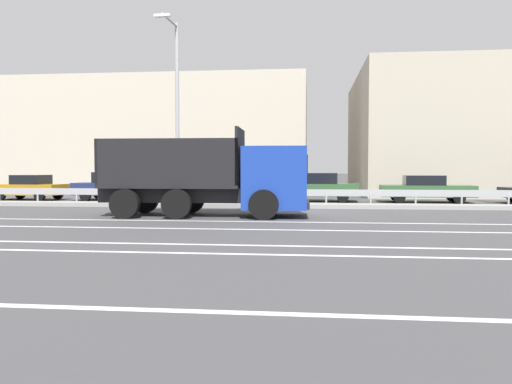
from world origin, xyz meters
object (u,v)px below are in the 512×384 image
object	(u,v)px
street_lamp_1	(176,105)
parked_car_3	(116,186)
median_road_sign	(165,177)
parked_car_6	(426,189)
parked_car_4	(219,187)
parked_car_5	(318,187)
parked_car_2	(30,187)
dump_truck	(232,182)

from	to	relation	value
street_lamp_1	parked_car_3	bearing A→B (deg)	135.95
median_road_sign	parked_car_6	xyz separation A→B (m)	(12.65, 4.18, -0.67)
parked_car_3	parked_car_4	distance (m)	5.92
parked_car_6	parked_car_5	bearing A→B (deg)	-88.61
median_road_sign	street_lamp_1	size ratio (longest dim) A/B	0.31
street_lamp_1	parked_car_4	world-z (taller)	street_lamp_1
parked_car_3	median_road_sign	bearing A→B (deg)	43.11
street_lamp_1	parked_car_2	size ratio (longest dim) A/B	2.08
dump_truck	street_lamp_1	distance (m)	6.14
street_lamp_1	parked_car_4	size ratio (longest dim) A/B	1.69
dump_truck	parked_car_3	distance (m)	11.71
street_lamp_1	parked_car_3	size ratio (longest dim) A/B	1.86
parked_car_2	parked_car_4	xyz separation A→B (m)	(10.72, 0.09, 0.07)
street_lamp_1	parked_car_2	xyz separation A→B (m)	(-9.55, 4.17, -3.92)
median_road_sign	parked_car_3	size ratio (longest dim) A/B	0.57
parked_car_5	parked_car_6	bearing A→B (deg)	-87.61
parked_car_4	median_road_sign	bearing A→B (deg)	153.53
street_lamp_1	parked_car_6	bearing A→B (deg)	20.39
dump_truck	parked_car_3	bearing A→B (deg)	-138.79
dump_truck	parked_car_4	world-z (taller)	dump_truck
median_road_sign	parked_car_6	size ratio (longest dim) A/B	0.54
parked_car_3	parked_car_5	world-z (taller)	parked_car_3
parked_car_2	parked_car_5	bearing A→B (deg)	-83.65
dump_truck	parked_car_6	bearing A→B (deg)	132.50
parked_car_2	parked_car_6	world-z (taller)	same
street_lamp_1	parked_car_4	distance (m)	5.87
parked_car_2	parked_car_5	distance (m)	16.04
dump_truck	street_lamp_1	size ratio (longest dim) A/B	0.92
parked_car_4	parked_car_6	xyz separation A→B (m)	(10.85, 0.20, -0.07)
parked_car_5	street_lamp_1	bearing A→B (deg)	130.19
street_lamp_1	parked_car_5	xyz separation A→B (m)	(6.48, 4.67, -3.87)
street_lamp_1	parked_car_5	bearing A→B (deg)	35.76
dump_truck	parked_car_6	xyz separation A→B (m)	(8.84, 8.50, -0.57)
parked_car_6	median_road_sign	bearing A→B (deg)	-68.28
median_road_sign	parked_car_5	xyz separation A→B (m)	(7.10, 4.38, -0.62)
parked_car_4	dump_truck	bearing A→B (deg)	-168.56
street_lamp_1	parked_car_3	xyz separation A→B (m)	(-4.74, 4.58, -3.86)
parked_car_2	parked_car_3	xyz separation A→B (m)	(4.81, 0.41, 0.06)
dump_truck	parked_car_6	world-z (taller)	dump_truck
dump_truck	median_road_sign	world-z (taller)	dump_truck
dump_truck	median_road_sign	bearing A→B (deg)	-140.01
median_road_sign	parked_car_6	distance (m)	13.34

